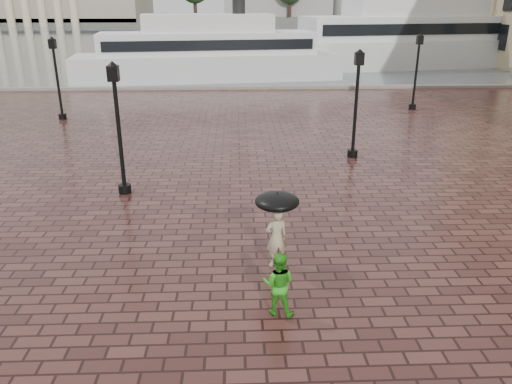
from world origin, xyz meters
TOP-DOWN VIEW (x-y plane):
  - harbour_water at (0.00, 92.00)m, footprint 240.00×240.00m
  - quay_edge at (0.00, 32.00)m, footprint 80.00×0.60m
  - far_shore at (0.00, 160.00)m, footprint 300.00×60.00m
  - street_lamps at (-1.50, 17.50)m, footprint 21.44×14.44m
  - adult_pedestrian at (-1.05, 4.61)m, footprint 0.65×0.52m
  - child_pedestrian at (-1.17, 2.53)m, footprint 0.82×0.70m
  - ferry_near at (-4.34, 37.00)m, footprint 22.72×8.32m
  - ferry_far at (15.82, 45.31)m, footprint 28.72×11.68m
  - umbrella at (-1.05, 4.61)m, footprint 1.10×1.10m

SIDE VIEW (x-z plane):
  - harbour_water at x=0.00m, z-range 0.00..0.00m
  - quay_edge at x=0.00m, z-range -0.15..0.15m
  - child_pedestrian at x=-1.17m, z-range 0.00..1.45m
  - adult_pedestrian at x=-1.05m, z-range 0.00..1.57m
  - far_shore at x=0.00m, z-range 0.00..2.00m
  - umbrella at x=-1.05m, z-range 1.22..2.32m
  - ferry_near at x=-4.34m, z-range -1.45..5.83m
  - street_lamps at x=-1.50m, z-range 0.13..4.53m
  - ferry_far at x=15.82m, z-range -1.83..7.34m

